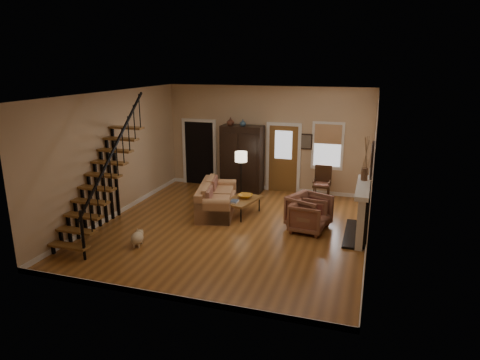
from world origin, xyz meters
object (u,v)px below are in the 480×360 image
(floor_lamp, at_px, (241,177))
(armoire, at_px, (242,159))
(armchair_right, at_px, (309,211))
(side_chair, at_px, (322,184))
(coffee_table, at_px, (242,207))
(armchair_left, at_px, (308,217))
(sofa, at_px, (217,199))

(floor_lamp, bearing_deg, armoire, 105.70)
(armchair_right, relative_size, side_chair, 0.90)
(coffee_table, bearing_deg, armchair_left, -18.55)
(sofa, relative_size, armchair_right, 2.28)
(armoire, xyz_separation_m, coffee_table, (0.66, -2.15, -0.83))
(coffee_table, bearing_deg, armchair_right, -10.73)
(armchair_right, xyz_separation_m, floor_lamp, (-2.21, 1.36, 0.34))
(armchair_right, distance_m, side_chair, 2.30)
(armchair_right, bearing_deg, armchair_left, -153.15)
(sofa, xyz_separation_m, side_chair, (2.60, 1.95, 0.12))
(coffee_table, relative_size, armchair_right, 1.25)
(floor_lamp, height_order, side_chair, floor_lamp)
(armchair_left, distance_m, floor_lamp, 2.79)
(armchair_left, bearing_deg, side_chair, 5.90)
(side_chair, bearing_deg, floor_lamp, -157.09)
(armchair_left, relative_size, floor_lamp, 0.54)
(sofa, height_order, coffee_table, sofa)
(sofa, xyz_separation_m, armchair_left, (2.60, -0.63, -0.02))
(armoire, distance_m, armchair_left, 3.83)
(armchair_right, bearing_deg, sofa, 105.75)
(armoire, height_order, armchair_right, armoire)
(armoire, bearing_deg, side_chair, -4.48)
(armchair_right, bearing_deg, armoire, 68.73)
(sofa, bearing_deg, coffee_table, -12.98)
(coffee_table, bearing_deg, armoire, 107.11)
(armoire, xyz_separation_m, armchair_right, (2.53, -2.50, -0.63))
(coffee_table, xyz_separation_m, armchair_right, (1.87, -0.35, 0.20))
(armchair_left, bearing_deg, floor_lamp, 59.67)
(armchair_left, height_order, side_chair, side_chair)
(armchair_left, xyz_separation_m, side_chair, (0.01, 2.58, 0.14))
(armchair_right, bearing_deg, side_chair, 22.87)
(coffee_table, height_order, floor_lamp, floor_lamp)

